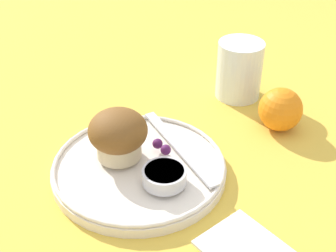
% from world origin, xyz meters
% --- Properties ---
extents(ground_plane, '(3.00, 3.00, 0.00)m').
position_xyz_m(ground_plane, '(0.00, 0.00, 0.00)').
color(ground_plane, gold).
extents(plate, '(0.24, 0.24, 0.02)m').
position_xyz_m(plate, '(-0.01, -0.02, 0.01)').
color(plate, silver).
rests_on(plate, ground_plane).
extents(muffin, '(0.08, 0.08, 0.07)m').
position_xyz_m(muffin, '(-0.04, -0.03, 0.06)').
color(muffin, beige).
rests_on(muffin, plate).
extents(cream_ramekin, '(0.06, 0.06, 0.02)m').
position_xyz_m(cream_ramekin, '(0.04, -0.02, 0.03)').
color(cream_ramekin, silver).
rests_on(cream_ramekin, plate).
extents(berry_pair, '(0.03, 0.02, 0.02)m').
position_xyz_m(berry_pair, '(-0.01, 0.02, 0.03)').
color(berry_pair, '#4C194C').
rests_on(berry_pair, plate).
extents(butter_knife, '(0.19, 0.05, 0.00)m').
position_xyz_m(butter_knife, '(-0.00, 0.05, 0.02)').
color(butter_knife, silver).
rests_on(butter_knife, plate).
extents(orange_fruit, '(0.07, 0.07, 0.07)m').
position_xyz_m(orange_fruit, '(0.04, 0.22, 0.03)').
color(orange_fruit, orange).
rests_on(orange_fruit, ground_plane).
extents(juice_glass, '(0.08, 0.08, 0.10)m').
position_xyz_m(juice_glass, '(-0.07, 0.24, 0.05)').
color(juice_glass, silver).
rests_on(juice_glass, ground_plane).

